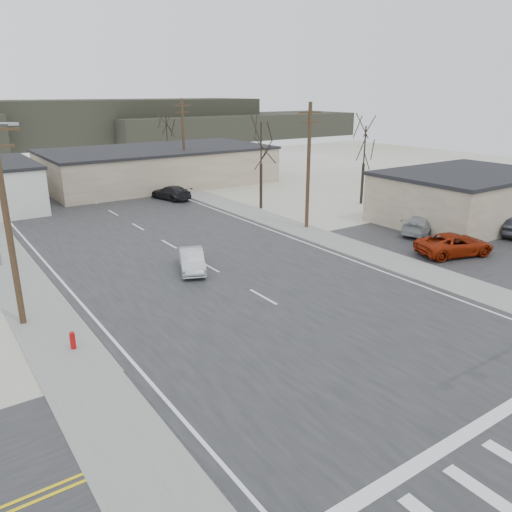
# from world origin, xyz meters

# --- Properties ---
(ground) EXTENTS (140.00, 140.00, 0.00)m
(ground) POSITION_xyz_m (0.00, 0.00, 0.00)
(ground) COLOR silver
(ground) RESTS_ON ground
(main_road) EXTENTS (18.00, 110.00, 0.05)m
(main_road) POSITION_xyz_m (0.00, 15.00, 0.02)
(main_road) COLOR #242426
(main_road) RESTS_ON ground
(cross_road) EXTENTS (90.00, 10.00, 0.04)m
(cross_road) POSITION_xyz_m (0.00, 0.00, 0.02)
(cross_road) COLOR #242426
(cross_road) RESTS_ON ground
(parking_lot) EXTENTS (18.00, 20.00, 0.03)m
(parking_lot) POSITION_xyz_m (20.00, 6.00, 0.02)
(parking_lot) COLOR #242426
(parking_lot) RESTS_ON ground
(sidewalk_left) EXTENTS (3.00, 90.00, 0.06)m
(sidewalk_left) POSITION_xyz_m (-10.60, 20.00, 0.03)
(sidewalk_left) COLOR gray
(sidewalk_left) RESTS_ON ground
(sidewalk_right) EXTENTS (3.00, 90.00, 0.06)m
(sidewalk_right) POSITION_xyz_m (10.60, 20.00, 0.03)
(sidewalk_right) COLOR gray
(sidewalk_right) RESTS_ON ground
(fire_hydrant) EXTENTS (0.24, 0.24, 0.87)m
(fire_hydrant) POSITION_xyz_m (-10.20, 8.00, 0.45)
(fire_hydrant) COLOR #A50C0C
(fire_hydrant) RESTS_ON ground
(building_right_far) EXTENTS (26.30, 14.30, 4.30)m
(building_right_far) POSITION_xyz_m (10.00, 44.00, 2.15)
(building_right_far) COLOR #BEAE91
(building_right_far) RESTS_ON ground
(building_lot) EXTENTS (14.30, 10.30, 4.30)m
(building_lot) POSITION_xyz_m (24.00, 12.00, 2.16)
(building_lot) COLOR #BEAE91
(building_lot) RESTS_ON ground
(upole_left_b) EXTENTS (2.20, 0.30, 10.00)m
(upole_left_b) POSITION_xyz_m (-11.50, 12.00, 5.22)
(upole_left_b) COLOR #44331F
(upole_left_b) RESTS_ON ground
(upole_right_a) EXTENTS (2.20, 0.30, 10.00)m
(upole_right_a) POSITION_xyz_m (11.50, 18.00, 5.22)
(upole_right_a) COLOR #44331F
(upole_right_a) RESTS_ON ground
(upole_right_b) EXTENTS (2.20, 0.30, 10.00)m
(upole_right_b) POSITION_xyz_m (11.50, 40.00, 5.22)
(upole_right_b) COLOR #44331F
(upole_right_b) RESTS_ON ground
(tree_right_mid) EXTENTS (3.74, 3.74, 8.33)m
(tree_right_mid) POSITION_xyz_m (12.50, 26.00, 5.93)
(tree_right_mid) COLOR black
(tree_right_mid) RESTS_ON ground
(tree_right_far) EXTENTS (3.52, 3.52, 7.84)m
(tree_right_far) POSITION_xyz_m (15.00, 52.00, 5.58)
(tree_right_far) COLOR black
(tree_right_far) RESTS_ON ground
(tree_lot) EXTENTS (3.52, 3.52, 7.84)m
(tree_lot) POSITION_xyz_m (22.00, 22.00, 5.58)
(tree_lot) COLOR black
(tree_lot) RESTS_ON ground
(hill_center) EXTENTS (80.00, 18.00, 9.00)m
(hill_center) POSITION_xyz_m (15.00, 96.00, 4.50)
(hill_center) COLOR #333026
(hill_center) RESTS_ON ground
(hill_right) EXTENTS (60.00, 18.00, 5.50)m
(hill_right) POSITION_xyz_m (50.00, 90.00, 2.75)
(hill_right) COLOR #333026
(hill_right) RESTS_ON ground
(sedan_crossing) EXTENTS (2.90, 4.34, 1.35)m
(sedan_crossing) POSITION_xyz_m (-1.22, 14.00, 0.72)
(sedan_crossing) COLOR #A4A8AF
(sedan_crossing) RESTS_ON main_road
(car_far_a) EXTENTS (3.16, 5.24, 1.42)m
(car_far_a) POSITION_xyz_m (7.06, 34.50, 0.76)
(car_far_a) COLOR black
(car_far_a) RESTS_ON main_road
(car_far_b) EXTENTS (2.67, 4.89, 1.58)m
(car_far_b) POSITION_xyz_m (-2.10, 62.20, 0.84)
(car_far_b) COLOR black
(car_far_b) RESTS_ON main_road
(car_parked_red) EXTENTS (5.88, 3.90, 1.50)m
(car_parked_red) POSITION_xyz_m (15.10, 6.58, 0.78)
(car_parked_red) COLOR maroon
(car_parked_red) RESTS_ON parking_lot
(car_parked_silver) EXTENTS (5.64, 3.52, 1.52)m
(car_parked_silver) POSITION_xyz_m (17.90, 11.26, 0.80)
(car_parked_silver) COLOR #9CA2A6
(car_parked_silver) RESTS_ON parking_lot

